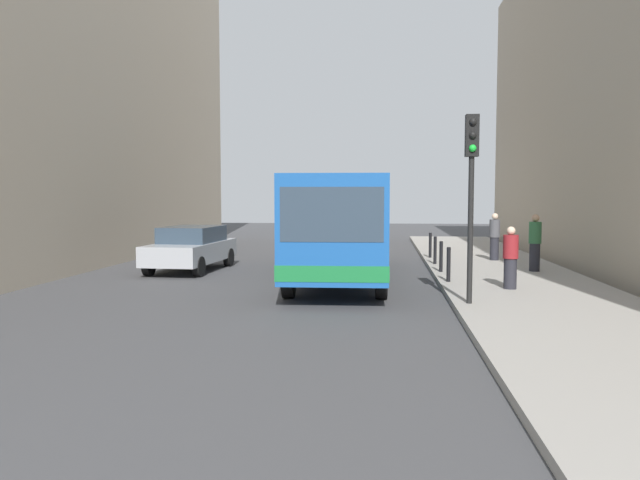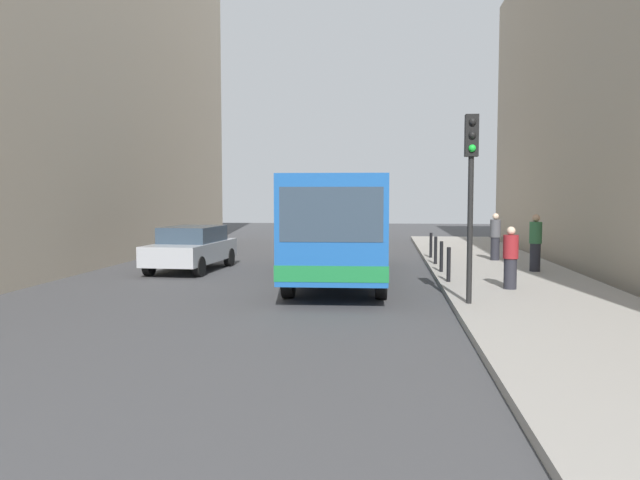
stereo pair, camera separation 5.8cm
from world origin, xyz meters
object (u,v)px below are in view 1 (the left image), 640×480
Objects in this scene: bollard_far at (435,250)px; pedestrian_near_signal at (511,258)px; pedestrian_far_sidewalk at (495,237)px; pedestrian_mid_sidewalk at (535,243)px; car_beside_bus at (192,247)px; traffic_light at (471,173)px; bollard_farthest at (430,245)px; bus at (341,221)px; bollard_near at (449,264)px; bollard_mid at (441,257)px.

bollard_far is 5.86m from pedestrian_near_signal.
pedestrian_mid_sidewalk is at bearing -126.55° from pedestrian_far_sidewalk.
traffic_light reaches higher than car_beside_bus.
pedestrian_mid_sidewalk reaches higher than pedestrian_far_sidewalk.
bollard_farthest is (-0.10, 10.22, -2.38)m from traffic_light.
bus reaches higher than pedestrian_near_signal.
pedestrian_far_sidewalk is at bearing 33.72° from bollard_far.
bollard_near is 1.00× the size of bollard_farthest.
car_beside_bus is at bearing 92.24° from pedestrian_near_signal.
bollard_near is 2.25m from bollard_mid.
traffic_light is 8.32m from bollard_far.
car_beside_bus is 4.74× the size of bollard_mid.
car_beside_bus is 8.70m from bollard_near.
car_beside_bus is 4.74× the size of bollard_far.
bollard_far is at bearing -107.87° from pedestrian_mid_sidewalk.
bollard_farthest is at bearing -123.77° from bus.
traffic_light reaches higher than bollard_far.
bollard_far is 2.25m from bollard_farthest.
pedestrian_mid_sidewalk reaches higher than bollard_mid.
bollard_far is 0.55× the size of pedestrian_far_sidewalk.
bollard_far is (0.00, 4.50, 0.00)m from bollard_near.
traffic_light is 4.32× the size of bollard_mid.
pedestrian_far_sidewalk is (2.27, 1.51, 0.38)m from bollard_far.
car_beside_bus is at bearing -77.71° from pedestrian_mid_sidewalk.
bus is 5.45m from pedestrian_near_signal.
pedestrian_near_signal is at bearing -75.96° from bollard_far.
car_beside_bus is (-5.08, 1.20, -0.94)m from bus.
pedestrian_mid_sidewalk reaches higher than pedestrian_near_signal.
bollard_far is 2.75m from pedestrian_far_sidewalk.
bollard_near is 6.75m from bollard_farthest.
car_beside_bus is 2.53× the size of pedestrian_mid_sidewalk.
bus is at bearing -171.43° from bollard_mid.
car_beside_bus is at bearing -155.26° from bollard_farthest.
pedestrian_mid_sidewalk reaches higher than bollard_farthest.
bollard_mid is at bearing -173.31° from bus.
bus is 5.95m from bollard_farthest.
bus is 3.31m from bollard_mid.
pedestrian_mid_sidewalk is at bearing 42.71° from bollard_near.
pedestrian_far_sidewalk is (5.36, 4.23, -0.72)m from bus.
pedestrian_far_sidewalk is (2.27, 3.76, 0.38)m from bollard_mid.
pedestrian_mid_sidewalk reaches higher than bollard_far.
bollard_near is (3.09, -1.78, -1.10)m from bus.
bus is 6.12m from pedestrian_mid_sidewalk.
bollard_far is 3.46m from pedestrian_mid_sidewalk.
bus reaches higher than pedestrian_far_sidewalk.
car_beside_bus is at bearing -15.16° from bus.
bollard_near is at bearing 91.65° from traffic_light.
pedestrian_near_signal reaches higher than bollard_far.
bollard_mid is at bearing 90.00° from bollard_near.
bollard_farthest is (0.00, 6.75, 0.00)m from bollard_near.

